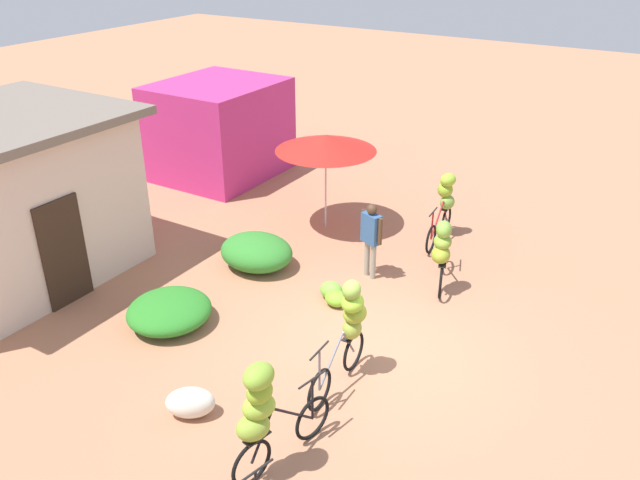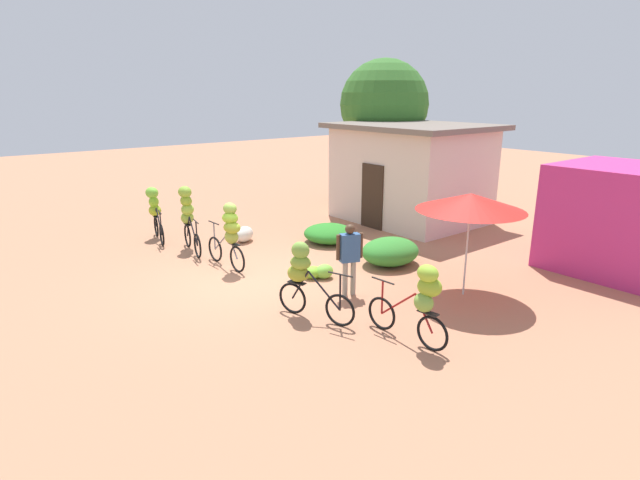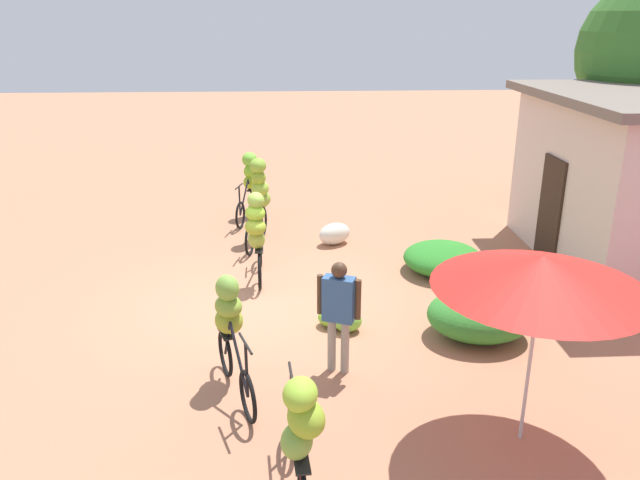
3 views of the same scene
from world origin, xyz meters
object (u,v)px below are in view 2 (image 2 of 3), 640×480
(market_umbrella, at_px, (471,202))
(bicycle_by_shop, at_px, (304,274))
(person_vendor, at_px, (350,253))
(tree_behind_building, at_px, (384,105))
(bicycle_leftmost, at_px, (155,208))
(shop_pink, at_px, (630,220))
(bicycle_center_loaded, at_px, (230,231))
(building_low, at_px, (411,172))
(produce_sack, at_px, (244,234))
(bicycle_near_pile, at_px, (188,213))
(banana_pile_on_ground, at_px, (319,272))
(bicycle_rightmost, at_px, (421,297))

(market_umbrella, height_order, bicycle_by_shop, market_umbrella)
(bicycle_by_shop, bearing_deg, person_vendor, 99.72)
(tree_behind_building, distance_m, market_umbrella, 9.50)
(tree_behind_building, relative_size, bicycle_leftmost, 3.28)
(bicycle_by_shop, xyz_separation_m, person_vendor, (-0.23, 1.36, 0.09))
(shop_pink, xyz_separation_m, bicycle_center_loaded, (-5.90, -7.28, -0.28))
(building_low, bearing_deg, produce_sack, -101.71)
(market_umbrella, bearing_deg, bicycle_by_shop, -111.09)
(shop_pink, distance_m, bicycle_center_loaded, 9.38)
(bicycle_near_pile, bearing_deg, building_low, 78.39)
(bicycle_leftmost, relative_size, banana_pile_on_ground, 2.41)
(bicycle_leftmost, distance_m, produce_sack, 2.72)
(banana_pile_on_ground, distance_m, person_vendor, 1.42)
(bicycle_leftmost, xyz_separation_m, bicycle_rightmost, (9.13, 0.94, -0.02))
(shop_pink, relative_size, market_umbrella, 1.45)
(shop_pink, xyz_separation_m, bicycle_by_shop, (-2.73, -7.48, -0.40))
(bicycle_by_shop, relative_size, produce_sack, 2.28)
(building_low, xyz_separation_m, person_vendor, (3.66, -5.97, -0.66))
(building_low, distance_m, market_umbrella, 6.57)
(building_low, height_order, bicycle_center_loaded, building_low)
(person_vendor, bearing_deg, bicycle_center_loaded, -158.46)
(market_umbrella, xyz_separation_m, banana_pile_on_ground, (-2.67, -1.78, -1.84))
(market_umbrella, relative_size, banana_pile_on_ground, 3.27)
(bicycle_leftmost, height_order, bicycle_center_loaded, bicycle_center_loaded)
(produce_sack, bearing_deg, building_low, 78.29)
(tree_behind_building, bearing_deg, bicycle_by_shop, -53.10)
(shop_pink, distance_m, person_vendor, 6.81)
(bicycle_near_pile, height_order, banana_pile_on_ground, bicycle_near_pile)
(bicycle_near_pile, relative_size, bicycle_center_loaded, 1.01)
(bicycle_near_pile, relative_size, banana_pile_on_ground, 2.56)
(bicycle_center_loaded, distance_m, bicycle_by_shop, 3.18)
(market_umbrella, bearing_deg, bicycle_near_pile, -154.86)
(bicycle_leftmost, relative_size, bicycle_by_shop, 1.01)
(banana_pile_on_ground, bearing_deg, bicycle_rightmost, -10.75)
(tree_behind_building, bearing_deg, banana_pile_on_ground, -54.65)
(bicycle_center_loaded, bearing_deg, tree_behind_building, 111.31)
(bicycle_near_pile, bearing_deg, tree_behind_building, 97.24)
(shop_pink, distance_m, banana_pile_on_ground, 7.37)
(bicycle_near_pile, xyz_separation_m, bicycle_center_loaded, (2.20, 0.04, -0.04))
(market_umbrella, distance_m, banana_pile_on_ground, 3.70)
(building_low, xyz_separation_m, bicycle_leftmost, (-3.09, -7.45, -0.70))
(building_low, relative_size, banana_pile_on_ground, 7.11)
(market_umbrella, bearing_deg, person_vendor, -128.01)
(building_low, height_order, person_vendor, building_low)
(bicycle_near_pile, relative_size, bicycle_by_shop, 1.08)
(bicycle_leftmost, relative_size, bicycle_center_loaded, 0.95)
(bicycle_leftmost, xyz_separation_m, bicycle_near_pile, (1.62, 0.28, 0.12))
(market_umbrella, bearing_deg, bicycle_leftmost, -157.63)
(shop_pink, bearing_deg, bicycle_leftmost, -141.94)
(bicycle_by_shop, distance_m, produce_sack, 5.37)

